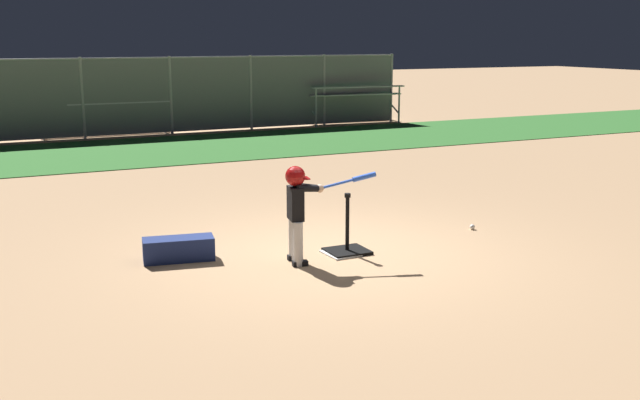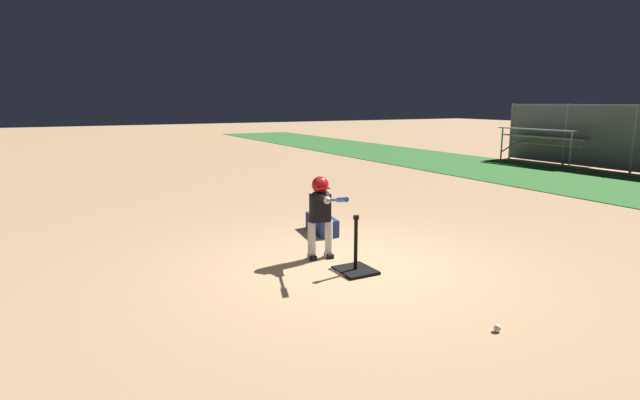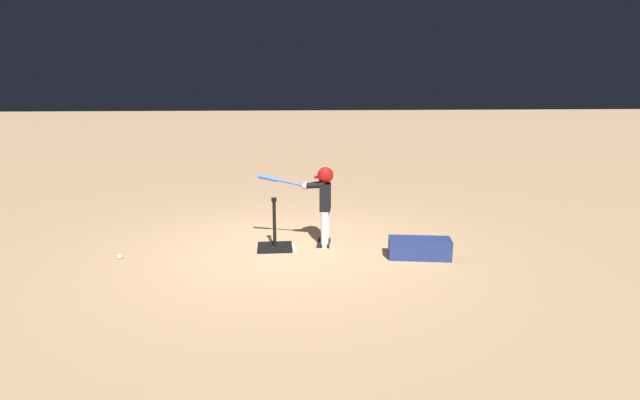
{
  "view_description": "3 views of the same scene",
  "coord_description": "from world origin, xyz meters",
  "px_view_note": "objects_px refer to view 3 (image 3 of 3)",
  "views": [
    {
      "loc": [
        -3.98,
        -8.04,
        2.64
      ],
      "look_at": [
        -0.31,
        -0.29,
        0.76
      ],
      "focal_mm": 42.0,
      "sensor_mm": 36.0,
      "label": 1
    },
    {
      "loc": [
        5.39,
        -3.45,
        2.18
      ],
      "look_at": [
        -0.47,
        -0.25,
        0.86
      ],
      "focal_mm": 28.0,
      "sensor_mm": 36.0,
      "label": 2
    },
    {
      "loc": [
        0.14,
        6.88,
        2.29
      ],
      "look_at": [
        -0.51,
        -0.29,
        0.66
      ],
      "focal_mm": 28.0,
      "sensor_mm": 36.0,
      "label": 3
    }
  ],
  "objects_px": {
    "baseball": "(120,257)",
    "equipment_bag": "(420,248)",
    "batting_tee": "(275,243)",
    "batter_child": "(323,196)"
  },
  "relations": [
    {
      "from": "baseball",
      "to": "equipment_bag",
      "type": "height_order",
      "value": "equipment_bag"
    },
    {
      "from": "batting_tee",
      "to": "baseball",
      "type": "height_order",
      "value": "batting_tee"
    },
    {
      "from": "equipment_bag",
      "to": "baseball",
      "type": "bearing_deg",
      "value": 5.65
    },
    {
      "from": "baseball",
      "to": "equipment_bag",
      "type": "distance_m",
      "value": 4.1
    },
    {
      "from": "batter_child",
      "to": "batting_tee",
      "type": "bearing_deg",
      "value": 9.75
    },
    {
      "from": "batting_tee",
      "to": "equipment_bag",
      "type": "relative_size",
      "value": 0.9
    },
    {
      "from": "batting_tee",
      "to": "batter_child",
      "type": "xyz_separation_m",
      "value": [
        -0.71,
        -0.12,
        0.65
      ]
    },
    {
      "from": "batter_child",
      "to": "baseball",
      "type": "height_order",
      "value": "batter_child"
    },
    {
      "from": "batter_child",
      "to": "equipment_bag",
      "type": "relative_size",
      "value": 1.39
    },
    {
      "from": "batting_tee",
      "to": "batter_child",
      "type": "distance_m",
      "value": 0.97
    }
  ]
}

